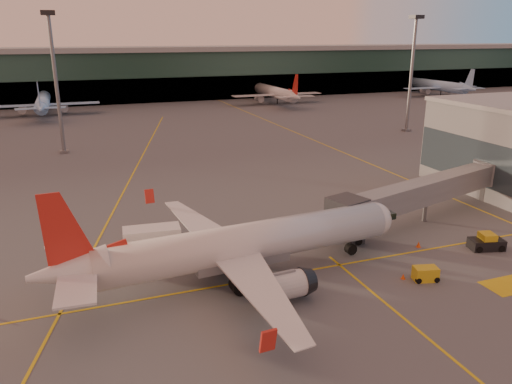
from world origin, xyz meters
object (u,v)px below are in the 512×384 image
object	(u,v)px
catering_truck	(153,245)
pushback_tug	(487,243)
main_airplane	(238,246)
gpu_cart	(425,274)

from	to	relation	value
catering_truck	pushback_tug	bearing A→B (deg)	-7.93
main_airplane	pushback_tug	world-z (taller)	main_airplane
main_airplane	catering_truck	size ratio (longest dim) A/B	6.26
pushback_tug	main_airplane	bearing A→B (deg)	-170.77
main_airplane	catering_truck	bearing A→B (deg)	137.77
gpu_cart	pushback_tug	size ratio (longest dim) A/B	0.65
catering_truck	pushback_tug	world-z (taller)	catering_truck
main_airplane	pushback_tug	distance (m)	26.89
catering_truck	gpu_cart	bearing A→B (deg)	-21.10
catering_truck	gpu_cart	xyz separation A→B (m)	(22.85, -11.36, -1.72)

